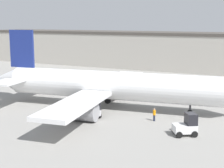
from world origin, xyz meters
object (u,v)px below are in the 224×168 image
Objects in this scene: airplane at (106,86)px; belt_loader_truck at (89,110)px; ground_crew_worker at (154,114)px; baggage_tug at (187,126)px.

airplane is 11.17× the size of belt_loader_truck.
ground_crew_worker is (8.32, -3.08, -2.36)m from airplane.
airplane is 6.06m from belt_loader_truck.
ground_crew_worker is at bearing 110.95° from baggage_tug.
belt_loader_truck reaches higher than ground_crew_worker.
belt_loader_truck is (-12.70, 0.97, 0.01)m from baggage_tug.
airplane reaches higher than belt_loader_truck.
airplane is at bearing 120.13° from baggage_tug.
ground_crew_worker is at bearing 39.03° from belt_loader_truck.
ground_crew_worker is at bearing -28.16° from airplane.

